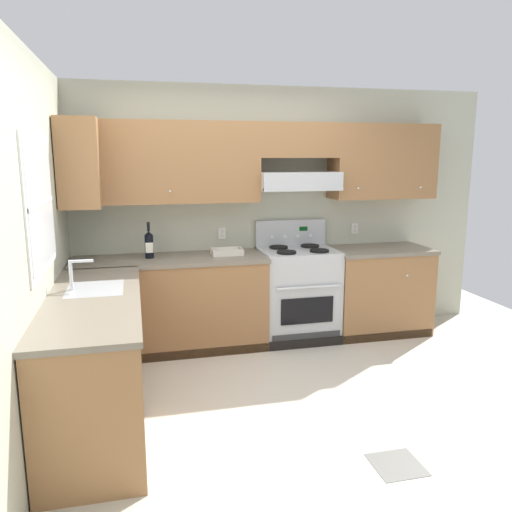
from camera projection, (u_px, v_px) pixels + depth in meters
ground_plane at (267, 399)px, 3.95m from camera, size 7.04×7.04×0.00m
floor_accent_tile at (397, 464)px, 3.11m from camera, size 0.30×0.30×0.01m
wall_back at (268, 194)px, 5.21m from camera, size 4.68×0.57×2.55m
wall_left at (40, 232)px, 3.54m from camera, size 0.47×4.00×2.55m
counter_back_run at (251, 299)px, 5.08m from camera, size 3.60×0.65×0.91m
counter_left_run at (97, 359)px, 3.57m from camera, size 0.63×1.91×1.13m
stove at (298, 293)px, 5.20m from camera, size 0.76×0.62×1.20m
wine_bottle at (149, 244)px, 4.78m from camera, size 0.08×0.08×0.34m
bowl at (227, 252)px, 4.97m from camera, size 0.30×0.21×0.06m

